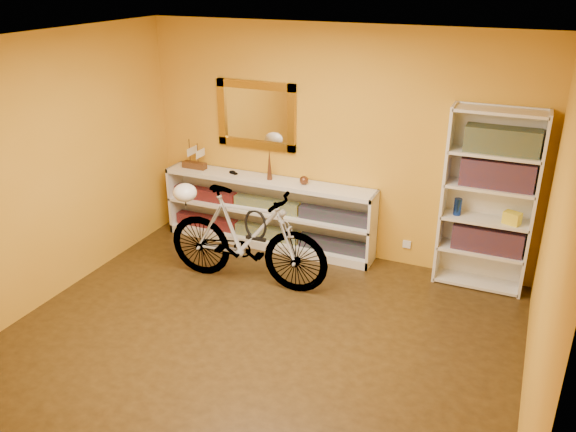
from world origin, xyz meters
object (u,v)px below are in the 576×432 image
at_px(helmet, 185,193).
at_px(bicycle, 247,237).
at_px(bookcase, 488,202).
at_px(console_unit, 268,213).

bearing_deg(helmet, bicycle, 3.22).
bearing_deg(bookcase, console_unit, -179.41).
distance_m(console_unit, bicycle, 0.94).
bearing_deg(bicycle, helmet, 90.00).
xyz_separation_m(console_unit, bookcase, (2.45, 0.03, 0.52)).
xyz_separation_m(console_unit, helmet, (-0.50, -0.95, 0.52)).
bearing_deg(helmet, console_unit, 62.16).
bearing_deg(bicycle, bookcase, -70.61).
relative_size(console_unit, bookcase, 1.37).
bearing_deg(bookcase, bicycle, -157.39).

